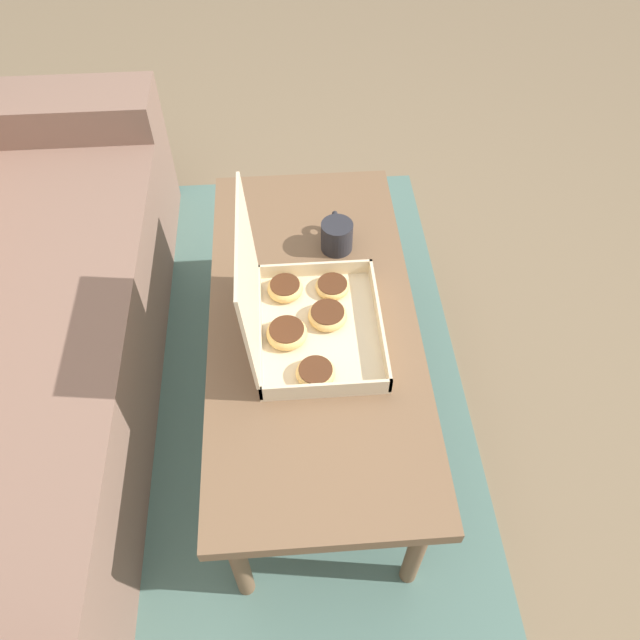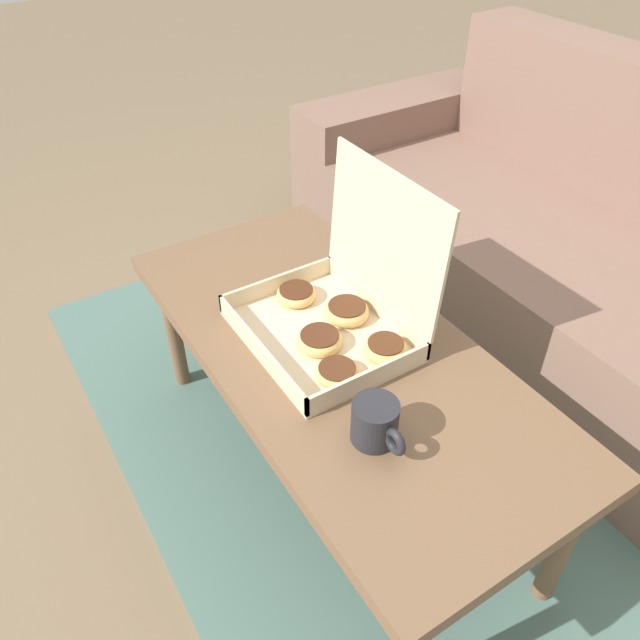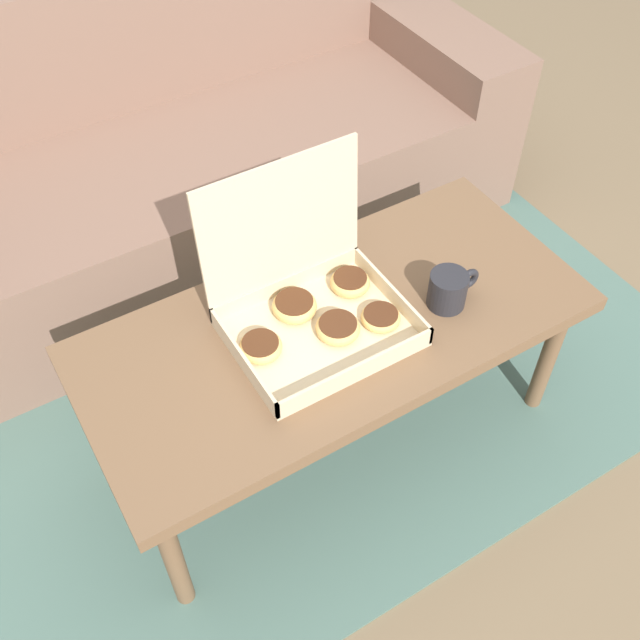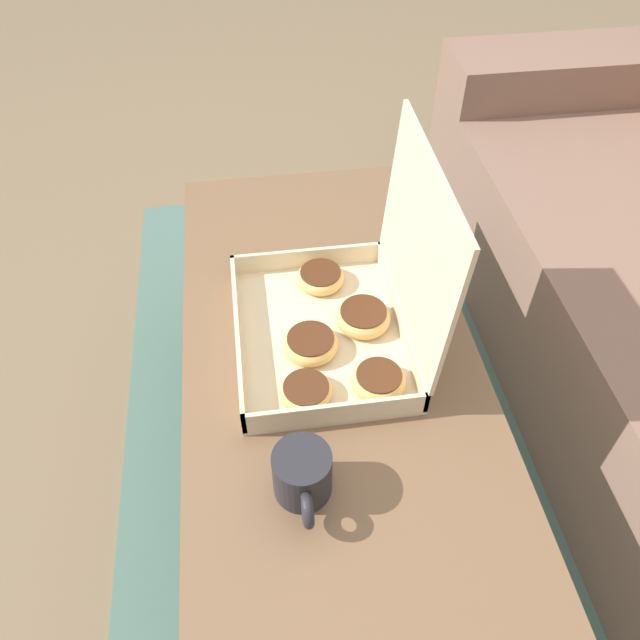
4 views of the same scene
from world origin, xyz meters
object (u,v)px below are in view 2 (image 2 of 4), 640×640
(couch, at_px, (594,276))
(pastry_box, at_px, (341,311))
(coffee_table, at_px, (337,361))
(coffee_mug, at_px, (376,423))

(couch, distance_m, pastry_box, 0.93)
(coffee_table, xyz_separation_m, pastry_box, (-0.04, 0.04, 0.11))
(coffee_mug, bearing_deg, pastry_box, 158.03)
(coffee_table, distance_m, pastry_box, 0.12)
(coffee_table, bearing_deg, pastry_box, 136.94)
(pastry_box, bearing_deg, coffee_table, -43.06)
(couch, relative_size, coffee_table, 1.78)
(couch, height_order, pastry_box, couch)
(couch, xyz_separation_m, coffee_table, (0.00, -0.94, 0.12))
(coffee_table, height_order, pastry_box, pastry_box)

